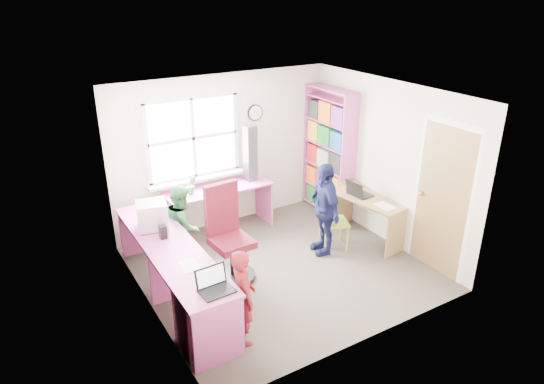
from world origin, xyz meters
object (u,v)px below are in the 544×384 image
(l_desk, at_px, (199,277))
(bookshelf, at_px, (329,155))
(cd_tower, at_px, (250,153))
(person_red, at_px, (243,297))
(wooden_chair, at_px, (330,219))
(crt_monitor, at_px, (152,215))
(person_navy, at_px, (324,209))
(right_desk, at_px, (369,209))
(person_green, at_px, (183,226))
(potted_plant, at_px, (191,185))
(laptop_right, at_px, (358,192))
(swivel_chair, at_px, (228,239))
(laptop_left, at_px, (214,285))

(l_desk, distance_m, bookshelf, 3.35)
(cd_tower, height_order, person_red, cd_tower)
(l_desk, bearing_deg, wooden_chair, 10.65)
(bookshelf, distance_m, crt_monitor, 3.23)
(person_red, height_order, person_navy, person_navy)
(right_desk, relative_size, cd_tower, 1.41)
(l_desk, relative_size, crt_monitor, 6.95)
(bookshelf, bearing_deg, l_desk, -153.57)
(right_desk, bearing_deg, bookshelf, 78.62)
(person_green, bearing_deg, person_red, -160.04)
(potted_plant, relative_size, person_navy, 0.21)
(potted_plant, distance_m, person_green, 0.77)
(crt_monitor, bearing_deg, cd_tower, 36.46)
(right_desk, relative_size, person_navy, 0.91)
(person_green, bearing_deg, laptop_right, -81.96)
(swivel_chair, height_order, person_red, swivel_chair)
(bookshelf, relative_size, wooden_chair, 2.42)
(cd_tower, bearing_deg, potted_plant, 176.38)
(laptop_right, distance_m, potted_plant, 2.47)
(l_desk, relative_size, person_navy, 2.17)
(l_desk, height_order, person_navy, person_navy)
(person_green, bearing_deg, laptop_left, -169.90)
(bookshelf, height_order, laptop_left, bookshelf)
(laptop_right, bearing_deg, bookshelf, -14.55)
(crt_monitor, relative_size, laptop_left, 1.20)
(swivel_chair, xyz_separation_m, person_green, (-0.39, 0.58, 0.04))
(wooden_chair, xyz_separation_m, person_green, (-1.98, 0.67, 0.12))
(right_desk, height_order, laptop_right, laptop_right)
(bookshelf, xyz_separation_m, person_green, (-2.72, -0.38, -0.41))
(cd_tower, xyz_separation_m, potted_plant, (-1.01, -0.05, -0.30))
(cd_tower, bearing_deg, wooden_chair, -72.19)
(l_desk, xyz_separation_m, potted_plant, (0.62, 1.68, 0.43))
(swivel_chair, height_order, cd_tower, cd_tower)
(l_desk, distance_m, wooden_chair, 2.25)
(swivel_chair, bearing_deg, person_navy, -9.32)
(swivel_chair, height_order, laptop_right, swivel_chair)
(laptop_left, bearing_deg, person_green, 75.81)
(l_desk, bearing_deg, cd_tower, 46.66)
(potted_plant, xyz_separation_m, person_green, (-0.39, -0.59, -0.30))
(person_red, bearing_deg, swivel_chair, -7.72)
(crt_monitor, xyz_separation_m, person_green, (0.45, 0.18, -0.34))
(laptop_left, bearing_deg, potted_plant, 69.73)
(wooden_chair, distance_m, crt_monitor, 2.53)
(right_desk, xyz_separation_m, swivel_chair, (-2.25, 0.17, 0.05))
(crt_monitor, bearing_deg, laptop_right, 4.76)
(laptop_right, relative_size, person_red, 0.33)
(l_desk, distance_m, person_green, 1.12)
(wooden_chair, distance_m, person_red, 2.32)
(l_desk, bearing_deg, swivel_chair, 39.25)
(bookshelf, bearing_deg, laptop_left, -144.67)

